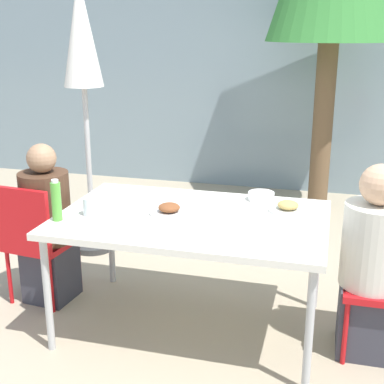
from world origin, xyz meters
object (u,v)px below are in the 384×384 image
object	(u,v)px
person_left	(47,229)
chair_left	(34,235)
chair_right	(379,269)
bottle	(56,201)
drinking_cup	(90,207)
salad_bowl	(261,196)
closed_umbrella	(82,52)
person_right	(372,268)

from	to	relation	value
person_left	chair_left	bearing A→B (deg)	-121.85
chair_left	chair_right	distance (m)	2.21
bottle	drinking_cup	size ratio (longest dim) A/B	2.33
person_left	salad_bowl	xyz separation A→B (m)	(1.41, 0.30, 0.26)
closed_umbrella	drinking_cup	distance (m)	1.53
chair_left	person_left	xyz separation A→B (m)	(0.06, 0.07, 0.03)
salad_bowl	person_left	bearing A→B (deg)	-168.03
closed_umbrella	chair_right	bearing A→B (deg)	-22.01
person_left	salad_bowl	distance (m)	1.46
salad_bowl	drinking_cup	bearing A→B (deg)	-149.93
person_left	salad_bowl	bearing A→B (deg)	18.05
chair_left	bottle	xyz separation A→B (m)	(0.37, -0.31, 0.38)
drinking_cup	person_right	bearing A→B (deg)	5.26
chair_right	drinking_cup	bearing A→B (deg)	7.30
chair_right	closed_umbrella	xyz separation A→B (m)	(-2.26, 0.91, 1.16)
person_left	person_right	xyz separation A→B (m)	(2.10, -0.10, 0.01)
bottle	person_left	bearing A→B (deg)	128.47
chair_right	salad_bowl	distance (m)	0.86
person_left	drinking_cup	distance (m)	0.59
chair_right	person_right	world-z (taller)	person_right
person_right	drinking_cup	xyz separation A→B (m)	(-1.65, -0.15, 0.27)
chair_left	salad_bowl	size ratio (longest dim) A/B	4.97
drinking_cup	salad_bowl	distance (m)	1.11
person_left	person_right	bearing A→B (deg)	3.27
person_right	salad_bowl	size ratio (longest dim) A/B	6.64
chair_right	drinking_cup	world-z (taller)	drinking_cup
bottle	salad_bowl	size ratio (longest dim) A/B	1.45
person_left	closed_umbrella	distance (m)	1.44
chair_left	salad_bowl	xyz separation A→B (m)	(1.47, 0.37, 0.28)
person_right	closed_umbrella	bearing A→B (deg)	-24.72
chair_right	bottle	xyz separation A→B (m)	(-1.84, -0.37, 0.38)
person_right	closed_umbrella	world-z (taller)	closed_umbrella
person_right	bottle	xyz separation A→B (m)	(-1.79, -0.29, 0.34)
chair_left	person_left	size ratio (longest dim) A/B	0.77
chair_right	person_right	xyz separation A→B (m)	(-0.05, -0.08, 0.04)
person_left	chair_right	world-z (taller)	person_left
chair_left	salad_bowl	world-z (taller)	chair_left
person_right	bottle	distance (m)	1.85
salad_bowl	bottle	bearing A→B (deg)	-147.99
chair_left	person_right	xyz separation A→B (m)	(2.16, -0.03, 0.04)
chair_left	bottle	size ratio (longest dim) A/B	3.43
chair_right	closed_umbrella	distance (m)	2.70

